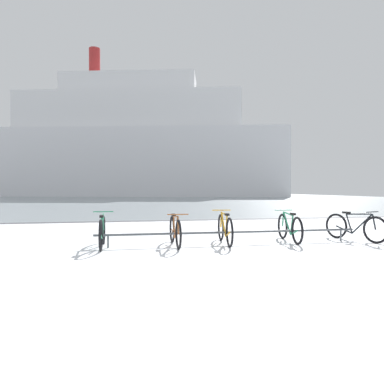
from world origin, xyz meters
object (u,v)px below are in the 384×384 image
(bicycle_0, at_px, (102,232))
(bicycle_4, at_px, (355,227))
(bicycle_2, at_px, (225,229))
(bicycle_3, at_px, (289,228))
(ferry_ship, at_px, (135,147))
(bicycle_1, at_px, (175,231))

(bicycle_0, bearing_deg, bicycle_4, -1.92)
(bicycle_0, relative_size, bicycle_2, 0.96)
(bicycle_3, xyz_separation_m, ferry_ship, (-1.55, 54.03, 8.25))
(bicycle_2, xyz_separation_m, bicycle_4, (3.32, -0.18, -0.01))
(bicycle_3, bearing_deg, bicycle_1, -177.89)
(bicycle_1, xyz_separation_m, ferry_ship, (1.31, 54.13, 8.25))
(bicycle_1, height_order, bicycle_3, bicycle_3)
(bicycle_0, relative_size, bicycle_1, 1.01)
(bicycle_1, bearing_deg, bicycle_3, 2.11)
(ferry_ship, bearing_deg, bicycle_1, -91.38)
(bicycle_3, distance_m, ferry_ship, 54.68)
(bicycle_2, xyz_separation_m, ferry_ship, (0.10, 54.04, 8.25))
(bicycle_1, distance_m, bicycle_4, 4.53)
(bicycle_2, relative_size, bicycle_3, 1.05)
(bicycle_2, relative_size, ferry_ship, 0.03)
(bicycle_1, bearing_deg, bicycle_0, 176.00)
(bicycle_1, relative_size, bicycle_2, 0.95)
(bicycle_0, height_order, bicycle_2, bicycle_2)
(bicycle_1, relative_size, bicycle_3, 0.99)
(ferry_ship, bearing_deg, bicycle_4, -86.60)
(bicycle_1, xyz_separation_m, bicycle_3, (2.86, 0.11, 0.00))
(bicycle_3, bearing_deg, bicycle_4, -6.77)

